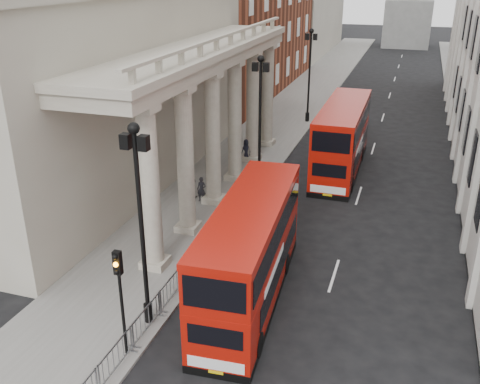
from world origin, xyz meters
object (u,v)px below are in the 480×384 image
Objects in this scene: bus_far at (342,137)px; pedestrian_a at (202,189)px; pedestrian_b at (190,183)px; lamp_post_mid at (260,112)px; lamp_post_south at (140,214)px; traffic_light at (120,284)px; bus_near at (250,251)px; pedestrian_c at (247,150)px; lamp_post_north at (310,69)px.

pedestrian_a is (-7.22, -8.32, -1.60)m from bus_far.
pedestrian_a is 0.98m from pedestrian_b.
lamp_post_mid reaches higher than bus_far.
lamp_post_south reaches higher than pedestrian_b.
pedestrian_a is at bearing 150.75° from pedestrian_b.
bus_near is (3.27, 5.02, -0.76)m from traffic_light.
pedestrian_c is (-2.14, 21.72, -2.15)m from traffic_light.
bus_far reaches higher than traffic_light.
lamp_post_south is at bearing -142.23° from bus_near.
lamp_post_mid reaches higher than pedestrian_a.
lamp_post_north is 13.07m from pedestrian_c.
pedestrian_b is (-3.36, -19.83, -3.86)m from lamp_post_north.
traffic_light is (0.10, -18.02, -1.80)m from lamp_post_mid.
lamp_post_south and lamp_post_mid have the same top height.
traffic_light is at bearing -62.32° from pedestrian_c.
bus_far reaches higher than pedestrian_a.
lamp_post_south is at bearing -90.00° from lamp_post_mid.
bus_near reaches higher than traffic_light.
lamp_post_south is 4.95× the size of pedestrian_c.
traffic_light is at bearing -126.99° from bus_near.
pedestrian_b is at bearing 159.99° from pedestrian_a.
lamp_post_mid is at bearing 58.34° from pedestrian_a.
lamp_post_mid is 0.75× the size of bus_far.
bus_near is at bearing -95.01° from bus_far.
bus_near is at bearing 56.90° from traffic_light.
bus_far is at bearing 41.27° from lamp_post_mid.
pedestrian_a is at bearing -70.97° from pedestrian_c.
traffic_light is at bearing 93.45° from pedestrian_b.
bus_near is at bearing 41.66° from lamp_post_south.
pedestrian_c is (-5.41, 16.71, -1.39)m from bus_near.
bus_far is (1.40, 17.19, 0.14)m from bus_near.
bus_near is 6.29× the size of pedestrian_c.
lamp_post_mid is 13.67m from bus_near.
lamp_post_north is 12.97m from bus_far.
pedestrian_c is (0.42, 7.85, 0.07)m from pedestrian_a.
pedestrian_b is 1.11× the size of pedestrian_c.
pedestrian_b is at bearing 103.70° from traffic_light.
pedestrian_a is at bearing 101.68° from lamp_post_south.
lamp_post_mid is at bearing -39.16° from pedestrian_c.
bus_near is (3.37, 3.00, -2.56)m from lamp_post_south.
lamp_post_north is at bearing 102.66° from pedestrian_c.
lamp_post_south is 1.00× the size of lamp_post_mid.
bus_near is (3.37, -13.00, -2.56)m from lamp_post_mid.
lamp_post_north is at bearing 90.00° from lamp_post_south.
pedestrian_b is 7.65m from pedestrian_c.
lamp_post_south reaches higher than bus_near.
lamp_post_mid is at bearing 100.64° from bus_near.
lamp_post_south is 5.41× the size of pedestrian_a.
bus_far is 7.18× the size of pedestrian_a.
traffic_light is at bearing -87.16° from lamp_post_south.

